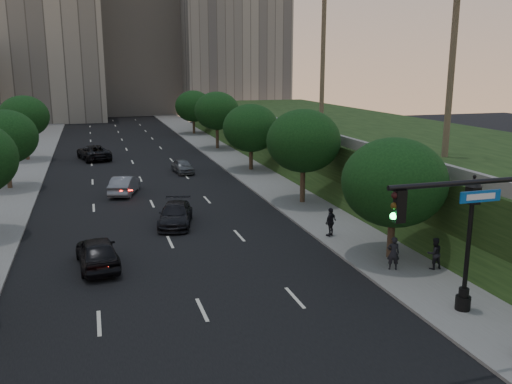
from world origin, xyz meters
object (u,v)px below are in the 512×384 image
object	(u,v)px
sedan_near_left	(97,252)
pedestrian_c	(331,222)
pedestrian_b	(434,253)
sedan_far_right	(183,166)
traffic_signal_mast	(506,262)
street_lamp	(468,250)
sedan_mid_left	(125,185)
sedan_far_left	(94,152)
pedestrian_a	(393,253)
sedan_near_right	(176,215)

from	to	relation	value
sedan_near_left	pedestrian_c	world-z (taller)	pedestrian_c
pedestrian_b	sedan_far_right	bearing A→B (deg)	-73.47
sedan_near_left	pedestrian_b	world-z (taller)	pedestrian_b
traffic_signal_mast	pedestrian_b	xyz separation A→B (m)	(3.13, 7.92, -2.75)
pedestrian_b	sedan_near_left	bearing A→B (deg)	-17.42
street_lamp	sedan_mid_left	bearing A→B (deg)	114.85
sedan_mid_left	sedan_far_right	bearing A→B (deg)	-111.30
sedan_mid_left	sedan_near_left	bearing A→B (deg)	98.77
sedan_far_right	pedestrian_b	size ratio (longest dim) A/B	2.44
sedan_far_right	sedan_far_left	bearing A→B (deg)	122.91
pedestrian_b	pedestrian_a	bearing A→B (deg)	-12.76
traffic_signal_mast	street_lamp	distance (m)	4.20
sedan_mid_left	pedestrian_a	size ratio (longest dim) A/B	2.71
sedan_near_right	pedestrian_c	distance (m)	9.59
sedan_mid_left	sedan_near_right	distance (m)	9.72
sedan_near_left	sedan_far_left	world-z (taller)	sedan_far_left
sedan_near_right	pedestrian_a	size ratio (longest dim) A/B	2.87
sedan_near_left	sedan_far_left	bearing A→B (deg)	-95.89
sedan_near_left	pedestrian_c	distance (m)	12.80
pedestrian_b	pedestrian_c	distance (m)	6.66
street_lamp	pedestrian_a	bearing A→B (deg)	94.67
sedan_near_left	pedestrian_a	xyz separation A→B (m)	(13.42, -4.79, 0.19)
pedestrian_b	pedestrian_c	bearing A→B (deg)	-65.80
traffic_signal_mast	pedestrian_c	distance (m)	14.34
street_lamp	pedestrian_c	distance (m)	10.51
pedestrian_b	sedan_far_left	bearing A→B (deg)	-66.56
sedan_far_left	sedan_mid_left	bearing A→B (deg)	83.82
sedan_far_left	pedestrian_a	size ratio (longest dim) A/B	3.47
sedan_far_left	sedan_far_right	size ratio (longest dim) A/B	1.49
sedan_far_right	pedestrian_c	bearing A→B (deg)	-82.35
sedan_mid_left	pedestrian_a	distance (m)	23.14
sedan_far_left	sedan_near_right	world-z (taller)	sedan_far_left
traffic_signal_mast	sedan_far_left	world-z (taller)	traffic_signal_mast
sedan_near_left	sedan_far_right	size ratio (longest dim) A/B	1.21
sedan_near_right	sedan_mid_left	bearing A→B (deg)	118.52
traffic_signal_mast	pedestrian_c	bearing A→B (deg)	87.68
sedan_mid_left	sedan_far_left	size ratio (longest dim) A/B	0.78
traffic_signal_mast	sedan_near_left	xyz separation A→B (m)	(-12.20, 13.20, -2.90)
street_lamp	sedan_mid_left	xyz separation A→B (m)	(-11.55, 24.93, -1.91)
traffic_signal_mast	sedan_near_right	distance (m)	20.89
sedan_mid_left	pedestrian_b	bearing A→B (deg)	139.28
street_lamp	sedan_mid_left	size ratio (longest dim) A/B	1.28
street_lamp	pedestrian_b	size ratio (longest dim) A/B	3.64
traffic_signal_mast	pedestrian_b	distance (m)	8.95
street_lamp	pedestrian_a	size ratio (longest dim) A/B	3.46
sedan_far_left	pedestrian_a	distance (m)	39.57
pedestrian_b	sedan_near_right	bearing A→B (deg)	-45.39
pedestrian_a	pedestrian_b	distance (m)	1.98
sedan_mid_left	sedan_far_left	xyz separation A→B (m)	(-2.08, 17.03, 0.06)
sedan_far_right	pedestrian_b	distance (m)	28.85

